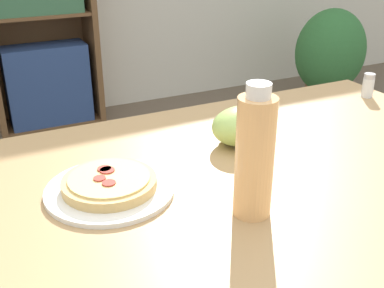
{
  "coord_description": "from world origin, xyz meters",
  "views": [
    {
      "loc": [
        -0.56,
        -0.65,
        1.25
      ],
      "look_at": [
        -0.15,
        0.17,
        0.82
      ],
      "focal_mm": 45.0,
      "sensor_mm": 36.0,
      "label": 1
    }
  ],
  "objects_px": {
    "potted_plant_floor": "(330,56)",
    "grape_bunch": "(242,126)",
    "pizza_on_plate": "(110,186)",
    "salt_shaker": "(368,85)",
    "drink_bottle": "(255,156)",
    "bookshelf": "(39,24)"
  },
  "relations": [
    {
      "from": "salt_shaker",
      "to": "potted_plant_floor",
      "type": "relative_size",
      "value": 0.11
    },
    {
      "from": "salt_shaker",
      "to": "potted_plant_floor",
      "type": "xyz_separation_m",
      "value": [
        1.31,
        1.62,
        -0.44
      ]
    },
    {
      "from": "drink_bottle",
      "to": "bookshelf",
      "type": "height_order",
      "value": "bookshelf"
    },
    {
      "from": "pizza_on_plate",
      "to": "potted_plant_floor",
      "type": "distance_m",
      "value": 2.87
    },
    {
      "from": "drink_bottle",
      "to": "potted_plant_floor",
      "type": "relative_size",
      "value": 0.36
    },
    {
      "from": "drink_bottle",
      "to": "salt_shaker",
      "type": "height_order",
      "value": "drink_bottle"
    },
    {
      "from": "pizza_on_plate",
      "to": "bookshelf",
      "type": "height_order",
      "value": "bookshelf"
    },
    {
      "from": "salt_shaker",
      "to": "drink_bottle",
      "type": "bearing_deg",
      "value": -149.41
    },
    {
      "from": "pizza_on_plate",
      "to": "salt_shaker",
      "type": "distance_m",
      "value": 0.9
    },
    {
      "from": "grape_bunch",
      "to": "potted_plant_floor",
      "type": "bearing_deg",
      "value": 43.72
    },
    {
      "from": "potted_plant_floor",
      "to": "grape_bunch",
      "type": "bearing_deg",
      "value": -136.28
    },
    {
      "from": "potted_plant_floor",
      "to": "pizza_on_plate",
      "type": "bearing_deg",
      "value": -139.98
    },
    {
      "from": "drink_bottle",
      "to": "bookshelf",
      "type": "distance_m",
      "value": 2.48
    },
    {
      "from": "grape_bunch",
      "to": "potted_plant_floor",
      "type": "distance_m",
      "value": 2.57
    },
    {
      "from": "drink_bottle",
      "to": "salt_shaker",
      "type": "relative_size",
      "value": 3.43
    },
    {
      "from": "grape_bunch",
      "to": "drink_bottle",
      "type": "xyz_separation_m",
      "value": [
        -0.14,
        -0.27,
        0.07
      ]
    },
    {
      "from": "pizza_on_plate",
      "to": "potted_plant_floor",
      "type": "bearing_deg",
      "value": 40.02
    },
    {
      "from": "bookshelf",
      "to": "pizza_on_plate",
      "type": "bearing_deg",
      "value": -96.14
    },
    {
      "from": "bookshelf",
      "to": "grape_bunch",
      "type": "bearing_deg",
      "value": -87.24
    },
    {
      "from": "pizza_on_plate",
      "to": "salt_shaker",
      "type": "relative_size",
      "value": 3.53
    },
    {
      "from": "pizza_on_plate",
      "to": "salt_shaker",
      "type": "xyz_separation_m",
      "value": [
        0.87,
        0.2,
        0.02
      ]
    },
    {
      "from": "potted_plant_floor",
      "to": "salt_shaker",
      "type": "bearing_deg",
      "value": -128.82
    }
  ]
}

